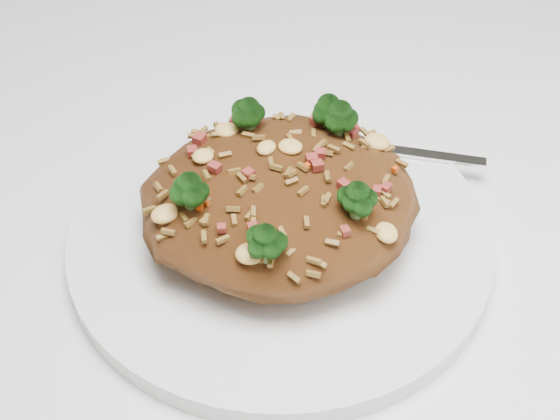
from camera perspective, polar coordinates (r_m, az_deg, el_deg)
The scene contains 4 objects.
dining_table at distance 0.54m, azimuth 14.01°, elevation -13.03°, with size 1.20×0.80×0.75m.
plate at distance 0.48m, azimuth -0.00°, elevation -1.91°, with size 0.26×0.26×0.01m, color white.
fried_rice at distance 0.45m, azimuth 0.03°, elevation 1.52°, with size 0.16×0.15×0.07m.
fork at distance 0.53m, azimuth 6.99°, elevation 4.53°, with size 0.16×0.07×0.00m.
Camera 1 is at (-0.16, -0.26, 1.10)m, focal length 50.00 mm.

